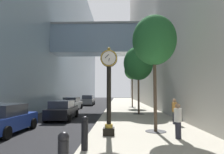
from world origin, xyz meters
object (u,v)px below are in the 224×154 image
at_px(car_silver_far, 72,104).
at_px(pedestrian_walking, 178,120).
at_px(street_tree_near, 154,41).
at_px(street_tree_mid_near, 138,63).
at_px(car_blue_trailing, 5,119).
at_px(car_grey_near, 88,100).
at_px(street_tree_mid_far, 132,71).
at_px(pedestrian_by_clock, 175,111).
at_px(bollard_second, 85,132).
at_px(street_clock, 109,86).
at_px(car_black_mid, 62,110).

bearing_deg(car_silver_far, pedestrian_walking, -62.26).
relative_size(street_tree_near, street_tree_mid_near, 0.96).
height_order(street_tree_mid_near, car_blue_trailing, street_tree_mid_near).
xyz_separation_m(car_grey_near, car_silver_far, (-0.78, -8.47, -0.06)).
bearing_deg(street_tree_mid_far, pedestrian_by_clock, -83.23).
height_order(street_tree_mid_near, car_silver_far, street_tree_mid_near).
distance_m(street_tree_mid_far, car_silver_far, 9.37).
relative_size(car_grey_near, car_blue_trailing, 1.08).
distance_m(car_silver_far, car_blue_trailing, 14.90).
distance_m(bollard_second, pedestrian_by_clock, 7.79).
relative_size(car_grey_near, car_silver_far, 1.03).
relative_size(street_clock, pedestrian_walking, 2.75).
bearing_deg(pedestrian_walking, car_silver_far, 117.74).
bearing_deg(pedestrian_walking, street_tree_mid_far, 92.16).
bearing_deg(street_tree_mid_far, street_tree_mid_near, -90.00).
xyz_separation_m(street_tree_near, car_blue_trailing, (-8.05, -0.13, -4.27)).
distance_m(street_clock, street_tree_near, 3.64).
bearing_deg(street_tree_near, pedestrian_walking, -66.37).
height_order(street_clock, car_grey_near, street_clock).
bearing_deg(street_clock, car_blue_trailing, 171.80).
distance_m(pedestrian_walking, pedestrian_by_clock, 4.28).
bearing_deg(street_tree_mid_near, street_tree_near, -90.00).
height_order(bollard_second, car_blue_trailing, car_blue_trailing).
height_order(street_tree_near, car_grey_near, street_tree_near).
height_order(street_clock, street_tree_mid_near, street_tree_mid_near).
xyz_separation_m(bollard_second, street_tree_mid_far, (3.20, 20.59, 4.46)).
bearing_deg(street_tree_mid_far, car_silver_far, -163.53).
xyz_separation_m(street_tree_mid_near, street_tree_mid_far, (0.00, 8.55, 0.20)).
bearing_deg(car_grey_near, car_silver_far, -95.27).
xyz_separation_m(pedestrian_walking, car_silver_far, (-8.61, 16.38, -0.20)).
relative_size(street_tree_near, street_tree_mid_far, 0.99).
bearing_deg(bollard_second, street_tree_mid_near, 75.10).
height_order(street_clock, pedestrian_by_clock, street_clock).
bearing_deg(car_black_mid, street_clock, -57.27).
height_order(street_tree_mid_far, pedestrian_by_clock, street_tree_mid_far).
bearing_deg(car_blue_trailing, car_black_mid, 74.30).
relative_size(street_tree_near, pedestrian_walking, 3.99).
relative_size(pedestrian_walking, pedestrian_by_clock, 0.95).
relative_size(bollard_second, street_tree_mid_far, 0.19).
bearing_deg(pedestrian_by_clock, car_blue_trailing, -164.70).
bearing_deg(car_grey_near, street_tree_mid_near, -64.12).
bearing_deg(car_grey_near, street_tree_mid_far, -40.72).
xyz_separation_m(bollard_second, car_grey_near, (-3.92, 26.72, 0.06)).
bearing_deg(car_grey_near, bollard_second, -81.65).
distance_m(pedestrian_walking, car_silver_far, 18.51).
xyz_separation_m(street_tree_near, pedestrian_walking, (0.71, -1.62, -4.07)).
height_order(car_grey_near, car_blue_trailing, car_grey_near).
relative_size(street_clock, street_tree_near, 0.69).
bearing_deg(car_grey_near, pedestrian_walking, -72.51).
xyz_separation_m(bollard_second, street_tree_mid_near, (3.20, 12.03, 4.26)).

